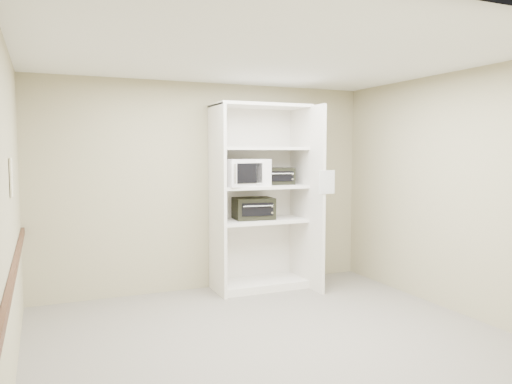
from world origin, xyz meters
name	(u,v)px	position (x,y,z in m)	size (l,w,h in m)	color
floor	(272,338)	(0.00, 0.00, 0.00)	(4.50, 4.00, 0.01)	slate
ceiling	(273,55)	(0.00, 0.00, 2.70)	(4.50, 4.00, 0.01)	white
wall_back	(208,187)	(0.00, 2.00, 1.35)	(4.50, 0.02, 2.70)	tan
wall_front	(419,230)	(0.00, -2.00, 1.35)	(4.50, 0.02, 2.70)	tan
wall_left	(9,211)	(-2.25, 0.00, 1.35)	(0.02, 4.00, 2.70)	tan
wall_right	(453,192)	(2.25, 0.00, 1.35)	(0.02, 4.00, 2.70)	tan
shelving_unit	(263,203)	(0.67, 1.70, 1.13)	(1.24, 0.92, 2.42)	white
microwave	(244,173)	(0.36, 1.65, 1.54)	(0.57, 0.44, 0.34)	white
toaster_oven_upper	(278,176)	(0.91, 1.75, 1.48)	(0.39, 0.29, 0.22)	black
toaster_oven_lower	(253,208)	(0.55, 1.76, 1.06)	(0.51, 0.38, 0.28)	black
paper_sign	(327,182)	(1.25, 1.07, 1.43)	(0.22, 0.01, 0.29)	white
chair_rail	(15,268)	(-2.23, 0.00, 0.90)	(0.04, 3.98, 0.08)	#3F1E11
wall_poster	(11,177)	(-2.24, 0.22, 1.60)	(0.01, 0.23, 0.32)	white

